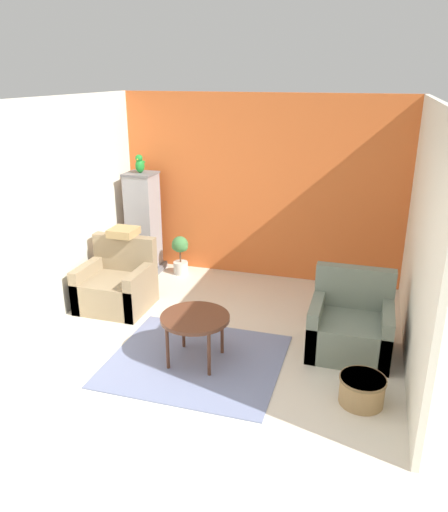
{
  "coord_description": "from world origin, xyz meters",
  "views": [
    {
      "loc": [
        1.54,
        -3.3,
        2.88
      ],
      "look_at": [
        0.0,
        1.79,
        0.92
      ],
      "focal_mm": 35.0,
      "sensor_mm": 36.0,
      "label": 1
    }
  ],
  "objects_px": {
    "armchair_right": "(350,327)",
    "birdcage": "(143,225)",
    "parrot": "(140,164)",
    "coffee_table": "(195,320)",
    "armchair_left": "(117,286)",
    "potted_plant": "(180,252)",
    "wicker_basket": "(362,389)"
  },
  "relations": [
    {
      "from": "potted_plant",
      "to": "parrot",
      "type": "bearing_deg",
      "value": -174.13
    },
    {
      "from": "coffee_table",
      "to": "potted_plant",
      "type": "distance_m",
      "value": 2.5
    },
    {
      "from": "wicker_basket",
      "to": "armchair_left",
      "type": "bearing_deg",
      "value": 159.23
    },
    {
      "from": "armchair_left",
      "to": "wicker_basket",
      "type": "height_order",
      "value": "armchair_left"
    },
    {
      "from": "armchair_left",
      "to": "wicker_basket",
      "type": "relative_size",
      "value": 2.06
    },
    {
      "from": "armchair_left",
      "to": "birdcage",
      "type": "height_order",
      "value": "birdcage"
    },
    {
      "from": "coffee_table",
      "to": "armchair_left",
      "type": "height_order",
      "value": "armchair_left"
    },
    {
      "from": "armchair_left",
      "to": "potted_plant",
      "type": "height_order",
      "value": "armchair_left"
    },
    {
      "from": "birdcage",
      "to": "potted_plant",
      "type": "height_order",
      "value": "birdcage"
    },
    {
      "from": "armchair_right",
      "to": "armchair_left",
      "type": "bearing_deg",
      "value": 174.76
    },
    {
      "from": "coffee_table",
      "to": "wicker_basket",
      "type": "distance_m",
      "value": 1.76
    },
    {
      "from": "armchair_right",
      "to": "birdcage",
      "type": "xyz_separation_m",
      "value": [
        -3.15,
        1.51,
        0.46
      ]
    },
    {
      "from": "armchair_left",
      "to": "armchair_right",
      "type": "xyz_separation_m",
      "value": [
        2.96,
        -0.27,
        0.0
      ]
    },
    {
      "from": "coffee_table",
      "to": "parrot",
      "type": "xyz_separation_m",
      "value": [
        -1.61,
        2.2,
        1.16
      ]
    },
    {
      "from": "coffee_table",
      "to": "potted_plant",
      "type": "bearing_deg",
      "value": 115.16
    },
    {
      "from": "armchair_left",
      "to": "coffee_table",
      "type": "bearing_deg",
      "value": -33.98
    },
    {
      "from": "armchair_right",
      "to": "potted_plant",
      "type": "bearing_deg",
      "value": 148.92
    },
    {
      "from": "coffee_table",
      "to": "birdcage",
      "type": "height_order",
      "value": "birdcage"
    },
    {
      "from": "coffee_table",
      "to": "armchair_left",
      "type": "bearing_deg",
      "value": 146.02
    },
    {
      "from": "coffee_table",
      "to": "potted_plant",
      "type": "height_order",
      "value": "potted_plant"
    },
    {
      "from": "armchair_left",
      "to": "birdcage",
      "type": "distance_m",
      "value": 1.33
    },
    {
      "from": "coffee_table",
      "to": "armchair_left",
      "type": "xyz_separation_m",
      "value": [
        -1.43,
        0.96,
        -0.2
      ]
    },
    {
      "from": "coffee_table",
      "to": "wicker_basket",
      "type": "relative_size",
      "value": 1.68
    },
    {
      "from": "coffee_table",
      "to": "birdcage",
      "type": "bearing_deg",
      "value": 126.27
    },
    {
      "from": "armchair_left",
      "to": "wicker_basket",
      "type": "distance_m",
      "value": 3.36
    },
    {
      "from": "armchair_right",
      "to": "parrot",
      "type": "bearing_deg",
      "value": 154.41
    },
    {
      "from": "armchair_left",
      "to": "armchair_right",
      "type": "distance_m",
      "value": 2.98
    },
    {
      "from": "wicker_basket",
      "to": "armchair_right",
      "type": "bearing_deg",
      "value": 100.61
    },
    {
      "from": "armchair_right",
      "to": "wicker_basket",
      "type": "relative_size",
      "value": 2.06
    },
    {
      "from": "coffee_table",
      "to": "wicker_basket",
      "type": "height_order",
      "value": "coffee_table"
    },
    {
      "from": "birdcage",
      "to": "coffee_table",
      "type": "bearing_deg",
      "value": -53.73
    },
    {
      "from": "coffee_table",
      "to": "parrot",
      "type": "bearing_deg",
      "value": 126.24
    }
  ]
}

